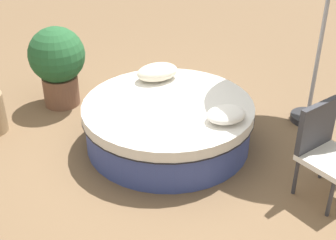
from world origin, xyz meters
TOP-DOWN VIEW (x-y plane):
  - ground_plane at (0.00, 0.00)m, footprint 16.00×16.00m
  - round_bed at (0.00, 0.00)m, footprint 2.00×2.00m
  - throw_pillow_0 at (-0.39, 0.61)m, footprint 0.44×0.36m
  - throw_pillow_1 at (-0.17, -0.64)m, footprint 0.54×0.36m
  - patio_chair at (-0.97, 1.49)m, footprint 0.60×0.58m
  - planter at (0.86, -1.56)m, footprint 0.75×0.75m

SIDE VIEW (x-z plane):
  - ground_plane at x=0.00m, z-range 0.00..0.00m
  - round_bed at x=0.00m, z-range 0.01..0.54m
  - patio_chair at x=-0.97m, z-range 0.07..1.05m
  - throw_pillow_0 at x=-0.39m, z-range 0.54..0.68m
  - planter at x=0.86m, z-range 0.08..1.18m
  - throw_pillow_1 at x=-0.17m, z-range 0.54..0.74m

